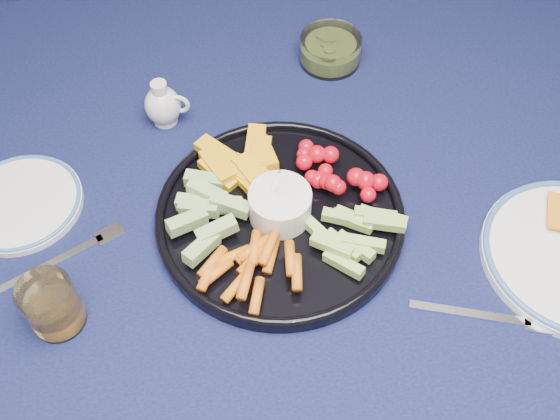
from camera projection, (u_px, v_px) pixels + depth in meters
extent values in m
plane|color=#512D1B|center=(257.00, 372.00, 1.53)|extent=(4.00, 4.00, 0.00)
cylinder|color=#4D2E19|center=(504.00, 110.00, 1.57)|extent=(0.07, 0.07, 0.70)
cube|color=#4D2E19|center=(243.00, 194.00, 0.95)|extent=(1.60, 1.00, 0.04)
cube|color=black|center=(243.00, 185.00, 0.93)|extent=(1.66, 1.06, 0.01)
cube|color=black|center=(206.00, 40.00, 1.35)|extent=(1.66, 0.01, 0.30)
cylinder|color=black|center=(280.00, 218.00, 0.88)|extent=(0.35, 0.35, 0.02)
torus|color=black|center=(280.00, 213.00, 0.87)|extent=(0.35, 0.35, 0.01)
cylinder|color=white|center=(280.00, 205.00, 0.86)|extent=(0.09, 0.09, 0.05)
cylinder|color=white|center=(280.00, 196.00, 0.84)|extent=(0.08, 0.08, 0.01)
cylinder|color=silver|center=(166.00, 119.00, 1.00)|extent=(0.04, 0.04, 0.01)
ellipsoid|color=silver|center=(163.00, 106.00, 0.98)|extent=(0.06, 0.06, 0.07)
cylinder|color=silver|center=(159.00, 90.00, 0.95)|extent=(0.02, 0.02, 0.02)
torus|color=silver|center=(179.00, 104.00, 0.97)|extent=(0.04, 0.02, 0.04)
torus|color=#3F67B2|center=(161.00, 95.00, 0.96)|extent=(0.03, 0.03, 0.00)
cylinder|color=white|center=(330.00, 50.00, 1.07)|extent=(0.11, 0.11, 0.05)
cylinder|color=#5D7421|center=(330.00, 54.00, 1.08)|extent=(0.09, 0.09, 0.03)
cylinder|color=white|center=(52.00, 305.00, 0.77)|extent=(0.07, 0.07, 0.08)
cylinder|color=#C48917|center=(56.00, 312.00, 0.78)|extent=(0.06, 0.06, 0.04)
cube|color=white|center=(51.00, 264.00, 0.84)|extent=(0.14, 0.07, 0.00)
cube|color=white|center=(110.00, 234.00, 0.87)|extent=(0.04, 0.04, 0.00)
cube|color=white|center=(469.00, 314.00, 0.80)|extent=(0.15, 0.07, 0.00)
cube|color=white|center=(539.00, 325.00, 0.79)|extent=(0.04, 0.04, 0.00)
cylinder|color=white|center=(21.00, 204.00, 0.90)|extent=(0.18, 0.18, 0.01)
torus|color=#3F67B2|center=(19.00, 201.00, 0.89)|extent=(0.17, 0.17, 0.01)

